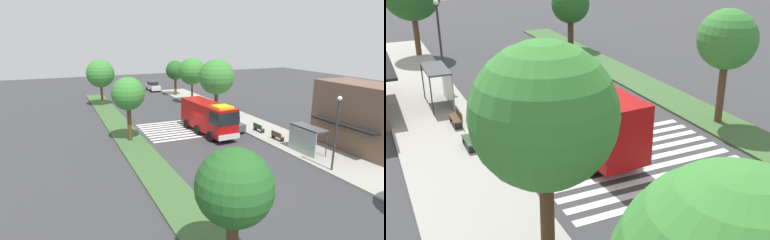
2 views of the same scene
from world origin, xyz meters
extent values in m
plane|color=#38383A|center=(0.00, 0.00, 0.00)|extent=(120.00, 120.00, 0.00)
cube|color=#9E9B93|center=(0.00, 8.10, 0.07)|extent=(60.00, 5.00, 0.14)
cube|color=#3D6033|center=(0.00, -7.10, 0.07)|extent=(60.00, 3.00, 0.14)
cube|color=silver|center=(-6.52, 0.00, 0.01)|extent=(0.45, 10.08, 0.01)
cube|color=silver|center=(-5.62, 0.00, 0.01)|extent=(0.45, 10.08, 0.01)
cube|color=silver|center=(-4.72, 0.00, 0.01)|extent=(0.45, 10.08, 0.01)
cube|color=silver|center=(-3.82, 0.00, 0.01)|extent=(0.45, 10.08, 0.01)
cube|color=silver|center=(-2.92, 0.00, 0.01)|extent=(0.45, 10.08, 0.01)
cube|color=silver|center=(-2.02, 0.00, 0.01)|extent=(0.45, 10.08, 0.01)
cube|color=silver|center=(-1.12, 0.00, 0.01)|extent=(0.45, 10.08, 0.01)
cube|color=silver|center=(-0.22, 0.00, 0.01)|extent=(0.45, 10.08, 0.01)
cube|color=silver|center=(0.68, 0.00, 0.01)|extent=(0.45, 10.08, 0.01)
cube|color=#A50C0C|center=(2.89, 1.78, 2.03)|extent=(2.77, 2.63, 2.97)
cube|color=#A50C0C|center=(-1.47, 1.52, 2.02)|extent=(6.26, 2.84, 2.94)
cube|color=black|center=(3.29, 1.81, 2.63)|extent=(2.04, 2.61, 1.31)
cube|color=silver|center=(4.30, 1.87, 0.80)|extent=(0.39, 2.48, 0.50)
cube|color=yellow|center=(2.89, 1.78, 3.64)|extent=(1.94, 1.84, 0.24)
cylinder|color=black|center=(2.56, 3.00, 0.55)|extent=(1.12, 0.37, 1.10)
cylinder|color=black|center=(2.71, 0.53, 0.55)|extent=(1.12, 0.37, 1.10)
cylinder|color=black|center=(-3.07, 2.66, 0.55)|extent=(1.12, 0.37, 1.10)
cylinder|color=black|center=(-2.92, 0.19, 0.55)|extent=(1.12, 0.37, 1.10)
cylinder|color=black|center=(-0.32, 2.83, 0.55)|extent=(1.12, 0.37, 1.10)
cylinder|color=black|center=(-0.17, 0.36, 0.55)|extent=(1.12, 0.37, 1.10)
cube|color=silver|center=(-30.69, 4.40, 0.73)|extent=(4.36, 1.84, 0.83)
cube|color=black|center=(-30.91, 4.40, 1.50)|extent=(2.45, 1.61, 0.70)
cylinder|color=black|center=(-29.26, 5.32, 0.32)|extent=(0.64, 0.22, 0.64)
cylinder|color=black|center=(-29.25, 3.50, 0.32)|extent=(0.64, 0.22, 0.64)
cylinder|color=black|center=(-32.14, 5.30, 0.32)|extent=(0.64, 0.22, 0.64)
cylinder|color=black|center=(-32.13, 3.48, 0.32)|extent=(0.64, 0.22, 0.64)
cube|color=#474C51|center=(-0.14, 4.40, 0.72)|extent=(4.36, 1.98, 0.80)
cube|color=black|center=(-0.35, 4.40, 1.46)|extent=(2.46, 1.70, 0.68)
cylinder|color=black|center=(1.25, 5.37, 0.32)|extent=(0.65, 0.24, 0.64)
cylinder|color=black|center=(1.31, 3.53, 0.32)|extent=(0.65, 0.24, 0.64)
cylinder|color=black|center=(-1.59, 5.27, 0.32)|extent=(0.65, 0.24, 0.64)
cylinder|color=black|center=(-1.53, 3.44, 0.32)|extent=(0.65, 0.24, 0.64)
cube|color=#4C4C51|center=(9.37, 7.35, 2.54)|extent=(3.50, 1.40, 0.12)
cube|color=#8C9E99|center=(9.37, 6.69, 1.34)|extent=(3.50, 0.08, 2.40)
cylinder|color=#333338|center=(7.67, 8.00, 1.34)|extent=(0.08, 0.08, 2.40)
cylinder|color=#333338|center=(11.07, 8.00, 1.34)|extent=(0.08, 0.08, 2.40)
cube|color=#4C3823|center=(5.37, 7.10, 0.55)|extent=(1.60, 0.50, 0.08)
cube|color=#4C3823|center=(5.37, 6.88, 0.82)|extent=(1.60, 0.06, 0.45)
cube|color=black|center=(4.65, 7.10, 0.33)|extent=(0.08, 0.45, 0.37)
cube|color=black|center=(6.09, 7.10, 0.33)|extent=(0.08, 0.45, 0.37)
cube|color=#2D472D|center=(1.97, 7.10, 0.55)|extent=(1.60, 0.50, 0.08)
cube|color=#2D472D|center=(1.97, 6.88, 0.82)|extent=(1.60, 0.06, 0.45)
cube|color=black|center=(1.25, 7.10, 0.33)|extent=(0.08, 0.45, 0.37)
cube|color=black|center=(2.69, 7.10, 0.33)|extent=(0.08, 0.45, 0.37)
cylinder|color=#2D2D30|center=(13.56, 6.20, 3.01)|extent=(0.16, 0.16, 5.75)
sphere|color=white|center=(13.56, 6.20, 6.07)|extent=(0.36, 0.36, 0.36)
cube|color=brown|center=(10.61, 12.83, 3.22)|extent=(8.94, 4.47, 6.45)
cube|color=black|center=(10.61, 10.20, 2.80)|extent=(7.15, 0.80, 0.16)
cylinder|color=#513823|center=(-23.85, 6.60, 1.79)|extent=(0.45, 0.45, 3.30)
sphere|color=#235B23|center=(-23.85, 6.60, 4.64)|extent=(3.43, 3.43, 3.43)
cylinder|color=#513823|center=(-16.17, 6.60, 1.93)|extent=(0.31, 0.31, 3.57)
sphere|color=#387F33|center=(-16.17, 6.60, 5.22)|extent=(4.30, 4.30, 4.30)
cylinder|color=#47301E|center=(-7.73, 6.60, 1.86)|extent=(0.50, 0.50, 3.44)
sphere|color=#387F33|center=(-7.73, 6.60, 5.28)|extent=(4.85, 4.85, 4.85)
cylinder|color=#513823|center=(-19.91, -7.10, 1.87)|extent=(0.37, 0.37, 3.45)
sphere|color=#387F33|center=(-19.91, -7.10, 5.09)|extent=(4.27, 4.27, 4.27)
cylinder|color=#513823|center=(-0.71, -7.10, 2.00)|extent=(0.44, 0.44, 3.73)
sphere|color=#387F33|center=(-0.71, -7.10, 5.06)|extent=(3.41, 3.41, 3.41)
sphere|color=#235B23|center=(20.38, -7.10, 4.26)|extent=(3.60, 3.60, 3.60)
cylinder|color=gold|center=(-13.47, 6.10, 0.49)|extent=(0.28, 0.28, 0.70)
camera|label=1|loc=(31.80, -14.04, 10.78)|focal=30.58mm
camera|label=2|loc=(-20.74, 11.59, 10.73)|focal=44.30mm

